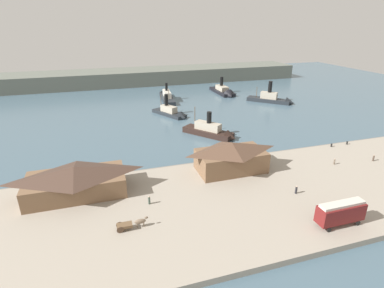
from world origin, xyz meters
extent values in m
plane|color=#476070|center=(0.00, 0.00, 0.00)|extent=(320.00, 320.00, 0.00)
cube|color=#9E9384|center=(0.00, -22.00, 0.60)|extent=(110.00, 36.00, 1.20)
cube|color=gray|center=(0.00, -3.60, 0.50)|extent=(110.00, 0.80, 1.00)
cube|color=brown|center=(-35.89, -10.44, 3.28)|extent=(19.63, 9.95, 4.17)
pyramid|color=#473328|center=(-35.89, -10.44, 6.37)|extent=(20.03, 10.45, 2.01)
cube|color=brown|center=(-0.87, -10.19, 3.67)|extent=(15.99, 8.75, 4.94)
pyramid|color=brown|center=(-0.87, -10.19, 7.29)|extent=(16.30, 9.19, 2.30)
cube|color=maroon|center=(8.88, -35.22, 3.66)|extent=(8.78, 2.62, 3.11)
cube|color=beige|center=(8.88, -35.22, 5.46)|extent=(8.43, 1.83, 0.50)
cylinder|color=black|center=(11.95, -33.91, 1.65)|extent=(0.90, 0.18, 0.90)
cylinder|color=black|center=(11.95, -36.53, 1.65)|extent=(0.90, 0.18, 0.90)
cylinder|color=black|center=(5.80, -33.91, 1.65)|extent=(0.90, 0.18, 0.90)
cylinder|color=black|center=(5.80, -36.53, 1.65)|extent=(0.90, 0.18, 0.90)
cube|color=brown|center=(-27.62, -25.36, 2.05)|extent=(2.65, 1.46, 0.50)
cylinder|color=#4C3828|center=(-28.42, -24.63, 1.80)|extent=(1.20, 0.10, 1.20)
cylinder|color=#4C3828|center=(-28.42, -26.10, 1.80)|extent=(1.20, 0.10, 1.20)
ellipsoid|color=#7A6651|center=(-24.89, -25.36, 2.30)|extent=(2.00, 0.70, 0.90)
ellipsoid|color=#7A6651|center=(-23.79, -25.36, 2.85)|extent=(0.70, 0.32, 0.44)
cylinder|color=#7A6651|center=(-24.29, -25.16, 1.70)|extent=(0.16, 0.16, 1.00)
cylinder|color=#7A6651|center=(-24.29, -25.56, 1.70)|extent=(0.16, 0.16, 1.00)
cylinder|color=#7A6651|center=(-25.49, -25.16, 1.70)|extent=(0.16, 0.16, 1.00)
cylinder|color=#7A6651|center=(-25.49, -25.56, 1.70)|extent=(0.16, 0.16, 1.00)
cylinder|color=#6B5B4C|center=(25.37, -15.10, 1.85)|extent=(0.38, 0.38, 1.31)
sphere|color=#CCA889|center=(25.37, -15.10, 2.63)|extent=(0.24, 0.24, 0.24)
cylinder|color=#3D4C42|center=(-22.18, -18.80, 1.95)|extent=(0.44, 0.44, 1.49)
sphere|color=#CCA889|center=(-22.18, -18.80, 2.83)|extent=(0.27, 0.27, 0.27)
cylinder|color=#4C3D33|center=(36.40, -16.46, 1.91)|extent=(0.42, 0.42, 1.43)
sphere|color=#CCA889|center=(36.40, -16.46, 2.76)|extent=(0.26, 0.26, 0.26)
cylinder|color=#232328|center=(7.89, -24.07, 1.95)|extent=(0.44, 0.44, 1.50)
sphere|color=#CCA889|center=(7.89, -24.07, 2.84)|extent=(0.27, 0.27, 0.27)
cylinder|color=black|center=(32.74, -5.49, 1.65)|extent=(0.44, 0.44, 0.90)
cylinder|color=black|center=(38.34, -5.38, 1.65)|extent=(0.44, 0.44, 0.90)
cube|color=#23282D|center=(44.35, 48.77, 0.81)|extent=(17.27, 16.91, 1.61)
cone|color=#23282D|center=(51.25, 42.12, 0.81)|extent=(5.61, 5.64, 4.51)
cube|color=#B2A893|center=(44.35, 48.77, 3.08)|extent=(7.25, 7.14, 2.93)
cylinder|color=black|center=(44.47, 48.66, 7.03)|extent=(1.71, 1.71, 4.97)
cylinder|color=brown|center=(40.21, 52.76, 4.03)|extent=(0.24, 0.24, 4.84)
cube|color=#23282D|center=(0.69, 65.36, 0.93)|extent=(6.82, 22.26, 1.85)
cone|color=#23282D|center=(1.73, 76.27, 0.93)|extent=(4.64, 4.33, 4.28)
cube|color=beige|center=(0.69, 65.36, 3.13)|extent=(3.83, 10.18, 2.56)
cylinder|color=black|center=(0.78, 66.32, 6.21)|extent=(1.17, 1.17, 3.60)
cylinder|color=brown|center=(0.07, 58.82, 4.22)|extent=(0.24, 0.24, 4.74)
cube|color=#23282D|center=(-3.78, 42.53, 0.63)|extent=(11.47, 16.00, 1.25)
cone|color=#23282D|center=(-0.09, 35.63, 0.63)|extent=(5.01, 4.45, 4.17)
cube|color=#B2A893|center=(-3.78, 42.53, 2.46)|extent=(5.76, 7.46, 2.42)
cylinder|color=black|center=(-4.44, 43.76, 5.87)|extent=(1.47, 1.47, 4.39)
cylinder|color=brown|center=(-6.00, 46.68, 4.32)|extent=(0.24, 0.24, 6.13)
cube|color=black|center=(3.17, 16.82, 0.91)|extent=(14.32, 16.22, 1.82)
cone|color=black|center=(8.49, 10.18, 0.91)|extent=(5.22, 5.04, 4.24)
cube|color=#B2A893|center=(3.17, 16.82, 3.07)|extent=(7.62, 8.52, 2.49)
cylinder|color=black|center=(3.40, 16.53, 6.13)|extent=(1.54, 1.54, 3.62)
cylinder|color=brown|center=(-0.03, 20.80, 5.32)|extent=(0.24, 0.24, 6.99)
cube|color=black|center=(30.99, 71.92, 0.76)|extent=(6.54, 19.78, 1.52)
cone|color=black|center=(31.17, 62.09, 0.76)|extent=(5.62, 3.64, 5.56)
cube|color=#B2A893|center=(30.99, 71.92, 2.60)|extent=(4.03, 8.66, 2.16)
cylinder|color=black|center=(30.98, 72.79, 5.89)|extent=(1.64, 1.64, 4.42)
cube|color=#60665B|center=(0.00, 110.00, 4.00)|extent=(180.00, 24.00, 8.00)
camera|label=1|loc=(-29.18, -69.72, 35.06)|focal=28.24mm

